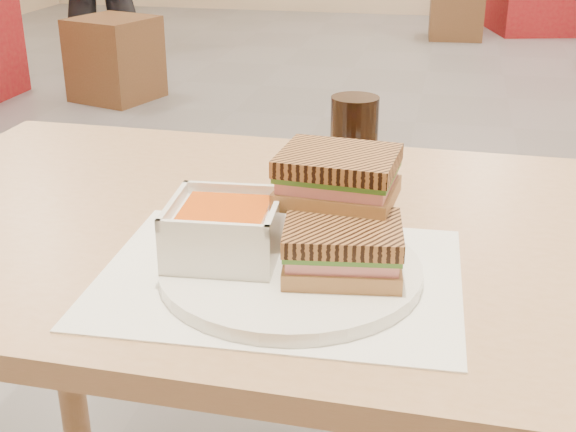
% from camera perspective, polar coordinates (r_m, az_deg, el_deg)
% --- Properties ---
extents(main_table, '(1.21, 0.72, 0.75)m').
position_cam_1_polar(main_table, '(1.02, 1.44, -6.58)').
color(main_table, tan).
rests_on(main_table, ground).
extents(tray_liner, '(0.40, 0.32, 0.00)m').
position_cam_1_polar(tray_liner, '(0.85, -0.61, -4.46)').
color(tray_liner, white).
rests_on(tray_liner, main_table).
extents(plate, '(0.29, 0.29, 0.02)m').
position_cam_1_polar(plate, '(0.84, 0.20, -4.07)').
color(plate, white).
rests_on(plate, tray_liner).
extents(soup_bowl, '(0.13, 0.13, 0.06)m').
position_cam_1_polar(soup_bowl, '(0.85, -4.71, -1.16)').
color(soup_bowl, white).
rests_on(soup_bowl, plate).
extents(panini_lower, '(0.13, 0.12, 0.05)m').
position_cam_1_polar(panini_lower, '(0.81, 4.06, -2.39)').
color(panini_lower, tan).
rests_on(panini_lower, plate).
extents(panini_upper, '(0.14, 0.12, 0.06)m').
position_cam_1_polar(panini_upper, '(0.86, 3.73, 2.93)').
color(panini_upper, tan).
rests_on(panini_upper, panini_lower).
extents(cola_glass, '(0.06, 0.06, 0.14)m').
position_cam_1_polar(cola_glass, '(1.05, 4.89, 5.14)').
color(cola_glass, black).
rests_on(cola_glass, main_table).
extents(bg_chair_0r, '(0.52, 0.52, 0.47)m').
position_cam_1_polar(bg_chair_0r, '(4.63, -12.70, 11.29)').
color(bg_chair_0r, brown).
rests_on(bg_chair_0r, ground).
extents(bg_chair_2l, '(0.44, 0.44, 0.47)m').
position_cam_1_polar(bg_chair_2l, '(6.62, 12.38, 14.77)').
color(bg_chair_2l, brown).
rests_on(bg_chair_2l, ground).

